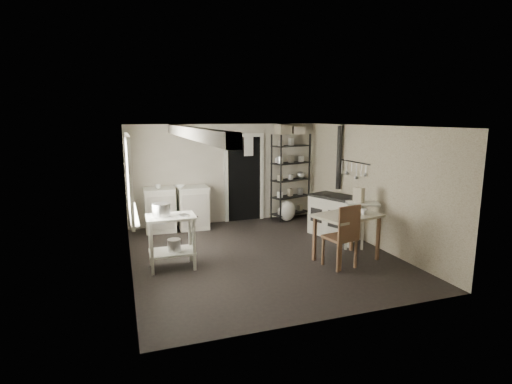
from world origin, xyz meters
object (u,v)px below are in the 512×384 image
object	(u,v)px
prep_table	(172,244)
work_table	(346,239)
shelf_rack	(290,180)
chair	(340,238)
stove	(336,215)
base_cabinets	(177,209)
flour_sack	(287,211)
stockpot	(161,213)

from	to	relation	value
prep_table	work_table	size ratio (longest dim) A/B	0.82
shelf_rack	chair	bearing A→B (deg)	-118.45
prep_table	stove	size ratio (longest dim) A/B	0.82
prep_table	base_cabinets	world-z (taller)	base_cabinets
stove	work_table	bearing A→B (deg)	-135.96
chair	flour_sack	xyz separation A→B (m)	(0.37, 3.04, -0.25)
base_cabinets	flour_sack	xyz separation A→B (m)	(2.60, -0.10, -0.22)
prep_table	chair	xyz separation A→B (m)	(2.63, -0.84, 0.09)
base_cabinets	flour_sack	bearing A→B (deg)	-0.47
stockpot	chair	xyz separation A→B (m)	(2.77, -0.85, -0.45)
base_cabinets	shelf_rack	distance (m)	2.82
stockpot	chair	world-z (taller)	stockpot
stove	stockpot	bearing A→B (deg)	168.85
shelf_rack	stove	xyz separation A→B (m)	(0.30, -1.69, -0.51)
shelf_rack	work_table	xyz separation A→B (m)	(-0.28, -3.04, -0.57)
stockpot	chair	size ratio (longest dim) A/B	0.29
prep_table	flour_sack	xyz separation A→B (m)	(3.00, 2.21, -0.16)
base_cabinets	stove	xyz separation A→B (m)	(3.08, -1.57, -0.02)
prep_table	chair	world-z (taller)	chair
base_cabinets	stove	bearing A→B (deg)	-25.14
stove	chair	xyz separation A→B (m)	(-0.85, -1.58, 0.05)
stockpot	work_table	xyz separation A→B (m)	(3.04, -0.62, -0.56)
stove	flour_sack	world-z (taller)	stove
base_cabinets	work_table	bearing A→B (deg)	-47.63
prep_table	shelf_rack	xyz separation A→B (m)	(3.18, 2.44, 0.55)
chair	stove	bearing A→B (deg)	50.82
base_cabinets	shelf_rack	world-z (taller)	shelf_rack
work_table	flour_sack	xyz separation A→B (m)	(0.10, 2.81, -0.14)
stockpot	stove	distance (m)	3.73
stockpot	flour_sack	xyz separation A→B (m)	(3.14, 2.20, -0.70)
chair	work_table	bearing A→B (deg)	29.62
base_cabinets	flour_sack	distance (m)	2.61
shelf_rack	stove	size ratio (longest dim) A/B	1.90
work_table	flour_sack	bearing A→B (deg)	87.94
stockpot	base_cabinets	size ratio (longest dim) A/B	0.21
prep_table	flour_sack	bearing A→B (deg)	36.35
stockpot	base_cabinets	xyz separation A→B (m)	(0.54, 2.30, -0.48)
prep_table	work_table	xyz separation A→B (m)	(2.90, -0.61, -0.02)
prep_table	shelf_rack	bearing A→B (deg)	37.45
shelf_rack	chair	size ratio (longest dim) A/B	1.92
work_table	chair	bearing A→B (deg)	-139.56
chair	flour_sack	distance (m)	3.08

